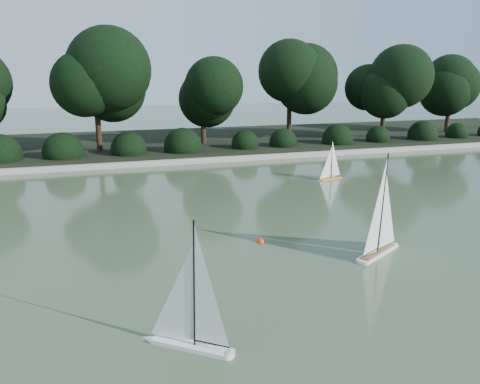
{
  "coord_description": "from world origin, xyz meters",
  "views": [
    {
      "loc": [
        -3.3,
        -6.75,
        3.04
      ],
      "look_at": [
        -0.49,
        2.0,
        0.7
      ],
      "focal_mm": 35.0,
      "sensor_mm": 36.0,
      "label": 1
    }
  ],
  "objects_px": {
    "sailboat_white_a": "(183,326)",
    "race_buoy": "(261,242)",
    "sailboat_white_b": "(382,237)",
    "sailboat_orange": "(329,173)"
  },
  "relations": [
    {
      "from": "race_buoy",
      "to": "sailboat_white_a",
      "type": "bearing_deg",
      "value": -124.74
    },
    {
      "from": "sailboat_white_b",
      "to": "sailboat_orange",
      "type": "distance_m",
      "value": 5.81
    },
    {
      "from": "sailboat_white_a",
      "to": "race_buoy",
      "type": "bearing_deg",
      "value": 55.26
    },
    {
      "from": "sailboat_white_b",
      "to": "race_buoy",
      "type": "height_order",
      "value": "sailboat_white_b"
    },
    {
      "from": "sailboat_orange",
      "to": "race_buoy",
      "type": "distance_m",
      "value": 5.75
    },
    {
      "from": "sailboat_white_a",
      "to": "race_buoy",
      "type": "relative_size",
      "value": 10.07
    },
    {
      "from": "sailboat_white_a",
      "to": "sailboat_white_b",
      "type": "distance_m",
      "value": 4.25
    },
    {
      "from": "sailboat_white_b",
      "to": "sailboat_white_a",
      "type": "bearing_deg",
      "value": -154.85
    },
    {
      "from": "race_buoy",
      "to": "sailboat_white_b",
      "type": "bearing_deg",
      "value": -31.62
    },
    {
      "from": "sailboat_white_b",
      "to": "sailboat_orange",
      "type": "height_order",
      "value": "sailboat_white_b"
    }
  ]
}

